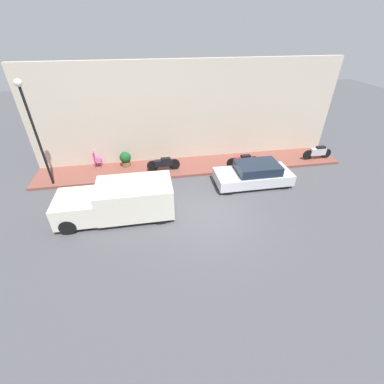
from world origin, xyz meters
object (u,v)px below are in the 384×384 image
(motorcycle_red, at_px, (243,161))
(streetlamp, at_px, (31,120))
(scooter_silver, at_px, (318,152))
(cafe_chair, at_px, (96,159))
(parked_car, at_px, (254,174))
(potted_plant, at_px, (125,159))
(delivery_van, at_px, (118,200))
(motorcycle_black, at_px, (164,163))

(motorcycle_red, relative_size, streetlamp, 0.37)
(scooter_silver, height_order, cafe_chair, cafe_chair)
(parked_car, distance_m, potted_plant, 7.70)
(delivery_van, height_order, motorcycle_black, delivery_van)
(delivery_van, bearing_deg, scooter_silver, -73.45)
(scooter_silver, xyz_separation_m, potted_plant, (1.07, 12.17, 0.04))
(motorcycle_red, xyz_separation_m, cafe_chair, (1.56, 8.78, 0.11))
(delivery_van, bearing_deg, motorcycle_black, -31.94)
(scooter_silver, relative_size, streetlamp, 0.36)
(motorcycle_red, height_order, streetlamp, streetlamp)
(motorcycle_black, xyz_separation_m, cafe_chair, (1.13, 3.99, 0.10))
(parked_car, relative_size, motorcycle_red, 2.05)
(motorcycle_black, distance_m, potted_plant, 2.43)
(motorcycle_red, relative_size, scooter_silver, 1.05)
(parked_car, xyz_separation_m, streetlamp, (1.69, 10.96, 3.10))
(streetlamp, xyz_separation_m, potted_plant, (1.41, -3.92, -3.06))
(potted_plant, bearing_deg, motorcycle_black, -112.25)
(motorcycle_black, xyz_separation_m, scooter_silver, (-0.15, -9.92, 0.02))
(delivery_van, distance_m, scooter_silver, 12.83)
(parked_car, height_order, motorcycle_black, parked_car)
(potted_plant, bearing_deg, cafe_chair, 83.13)
(motorcycle_black, bearing_deg, streetlamp, 94.55)
(potted_plant, bearing_deg, scooter_silver, -95.04)
(motorcycle_red, xyz_separation_m, streetlamp, (-0.06, 10.96, 3.12))
(motorcycle_red, xyz_separation_m, potted_plant, (1.36, 7.04, 0.06))
(potted_plant, bearing_deg, streetlamp, 109.81)
(cafe_chair, bearing_deg, scooter_silver, -95.27)
(motorcycle_black, bearing_deg, parked_car, -114.42)
(delivery_van, bearing_deg, motorcycle_red, -64.80)
(delivery_van, relative_size, motorcycle_black, 2.63)
(motorcycle_black, distance_m, streetlamp, 6.93)
(parked_car, xyz_separation_m, delivery_van, (-1.63, 7.17, 0.25))
(scooter_silver, bearing_deg, delivery_van, 106.55)
(motorcycle_black, relative_size, potted_plant, 2.13)
(parked_car, relative_size, cafe_chair, 4.32)
(motorcycle_black, relative_size, motorcycle_red, 0.97)
(delivery_van, relative_size, cafe_chair, 5.37)
(parked_car, relative_size, scooter_silver, 2.15)
(motorcycle_black, distance_m, scooter_silver, 9.92)
(delivery_van, xyz_separation_m, potted_plant, (4.73, -0.12, -0.21))
(potted_plant, relative_size, cafe_chair, 0.96)
(parked_car, relative_size, delivery_van, 0.80)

